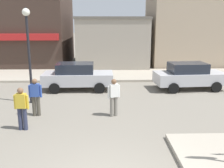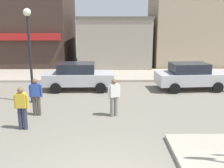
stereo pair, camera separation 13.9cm
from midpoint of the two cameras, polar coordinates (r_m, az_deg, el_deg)
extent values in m
cube|color=#A89E8C|center=(19.04, -0.91, 1.98)|extent=(80.00, 4.00, 0.15)
cylinder|color=black|center=(13.11, -17.02, 5.00)|extent=(0.12, 0.12, 4.20)
cylinder|color=black|center=(13.54, -16.44, -3.30)|extent=(0.24, 0.24, 0.24)
sphere|color=white|center=(12.99, -17.72, 14.67)|extent=(0.36, 0.36, 0.36)
cone|color=black|center=(12.99, -17.77, 15.30)|extent=(0.32, 0.32, 0.18)
cube|color=#B7B7BC|center=(15.32, -6.86, 1.25)|extent=(4.02, 1.75, 0.66)
cube|color=#1E232D|center=(15.21, -7.49, 3.49)|extent=(2.10, 1.42, 0.56)
cylinder|color=black|center=(16.16, -2.17, 0.65)|extent=(0.60, 0.19, 0.60)
cylinder|color=black|center=(14.51, -2.24, -0.87)|extent=(0.60, 0.19, 0.60)
cylinder|color=black|center=(16.38, -10.87, 0.59)|extent=(0.60, 0.19, 0.60)
cylinder|color=black|center=(14.75, -11.92, -0.91)|extent=(0.60, 0.19, 0.60)
cube|color=#B7B7BC|center=(15.94, 17.05, 1.23)|extent=(4.12, 2.01, 0.66)
cube|color=#1E232D|center=(15.77, 16.70, 3.39)|extent=(2.18, 1.56, 0.56)
cylinder|color=black|center=(17.27, 19.72, 0.70)|extent=(0.61, 0.23, 0.60)
cylinder|color=black|center=(15.79, 22.28, -0.69)|extent=(0.61, 0.23, 0.60)
cylinder|color=black|center=(16.38, 11.83, 0.55)|extent=(0.61, 0.23, 0.60)
cylinder|color=black|center=(14.81, 13.74, -0.95)|extent=(0.61, 0.23, 0.60)
cylinder|color=#2D334C|center=(10.24, -18.02, -7.14)|extent=(0.16, 0.16, 0.85)
cylinder|color=#2D334C|center=(10.31, -18.96, -7.08)|extent=(0.16, 0.16, 0.85)
cube|color=gold|center=(10.05, -18.79, -3.40)|extent=(0.38, 0.25, 0.54)
sphere|color=brown|center=(9.95, -18.96, -1.31)|extent=(0.22, 0.22, 0.22)
cylinder|color=gold|center=(9.98, -17.54, -3.72)|extent=(0.10, 0.10, 0.52)
cylinder|color=gold|center=(10.16, -19.97, -3.62)|extent=(0.10, 0.10, 0.52)
cylinder|color=#4C473D|center=(11.55, -15.31, -4.57)|extent=(0.16, 0.16, 0.85)
cylinder|color=#4C473D|center=(11.59, -16.17, -4.56)|extent=(0.16, 0.16, 0.85)
cube|color=#3351A8|center=(11.37, -15.97, -1.24)|extent=(0.36, 0.23, 0.54)
sphere|color=brown|center=(11.29, -16.09, 0.62)|extent=(0.22, 0.22, 0.22)
cylinder|color=#3351A8|center=(11.33, -14.82, -1.48)|extent=(0.09, 0.09, 0.52)
cylinder|color=#3351A8|center=(11.44, -17.07, -1.48)|extent=(0.09, 0.09, 0.52)
cylinder|color=gray|center=(11.08, 1.22, -4.84)|extent=(0.16, 0.16, 0.85)
cylinder|color=gray|center=(11.02, 0.35, -4.95)|extent=(0.16, 0.16, 0.85)
cube|color=white|center=(10.85, 0.80, -1.42)|extent=(0.41, 0.33, 0.54)
sphere|color=brown|center=(10.75, 0.81, 0.54)|extent=(0.22, 0.22, 0.22)
cylinder|color=white|center=(10.95, 1.92, -1.55)|extent=(0.12, 0.12, 0.52)
cylinder|color=white|center=(10.78, -0.33, -1.79)|extent=(0.12, 0.12, 0.52)
cube|color=#3D2D26|center=(25.71, -18.29, 13.53)|extent=(8.20, 7.89, 8.33)
cube|color=#B21E1E|center=(21.86, -21.17, 9.54)|extent=(7.79, 0.40, 0.50)
cube|color=#9E9384|center=(23.84, 0.58, 9.06)|extent=(5.82, 7.22, 4.03)
cube|color=#5E584F|center=(23.76, 0.60, 14.15)|extent=(5.94, 7.36, 0.20)
cube|color=tan|center=(25.07, 18.30, 10.88)|extent=(8.20, 5.64, 6.00)
camera|label=1|loc=(0.07, -89.62, 0.09)|focal=42.00mm
camera|label=2|loc=(0.07, 90.38, -0.09)|focal=42.00mm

